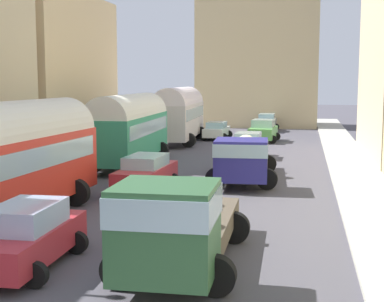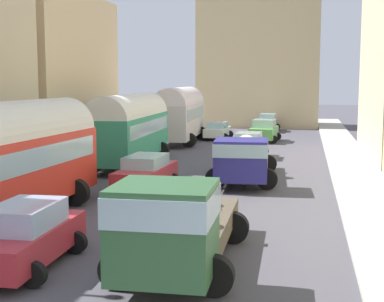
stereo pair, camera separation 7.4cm
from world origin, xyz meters
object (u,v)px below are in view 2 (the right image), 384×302
object	(u,v)px
car_3	(26,236)
car_5	(217,130)
car_2	(268,122)
car_4	(146,173)
parked_bus_2	(180,112)
car_0	(249,145)
car_1	(264,131)
parked_bus_0	(2,157)
cargo_truck_0	(176,223)
cargo_truck_1	(243,158)
parked_bus_1	(130,126)

from	to	relation	value
car_3	car_5	bearing A→B (deg)	90.15
car_2	car_3	world-z (taller)	car_3
car_5	car_4	bearing A→B (deg)	-89.05
car_5	parked_bus_2	bearing A→B (deg)	-126.97
car_0	car_1	xyz separation A→B (m)	(0.22, 9.35, 0.05)
parked_bus_0	parked_bus_2	world-z (taller)	parked_bus_2
parked_bus_0	car_2	size ratio (longest dim) A/B	2.28
parked_bus_0	cargo_truck_0	bearing A→B (deg)	-28.94
car_0	car_1	bearing A→B (deg)	88.63
cargo_truck_0	car_1	bearing A→B (deg)	90.22
cargo_truck_1	car_1	bearing A→B (deg)	91.08
parked_bus_2	cargo_truck_1	world-z (taller)	parked_bus_2
parked_bus_0	car_5	size ratio (longest dim) A/B	2.42
cargo_truck_0	car_0	bearing A→B (deg)	90.94
cargo_truck_1	cargo_truck_0	bearing A→B (deg)	-90.99
parked_bus_2	car_1	bearing A→B (deg)	18.67
parked_bus_2	parked_bus_0	bearing A→B (deg)	-90.98
car_2	car_3	bearing A→B (deg)	-94.88
car_0	car_5	size ratio (longest dim) A/B	0.98
parked_bus_1	parked_bus_0	bearing A→B (deg)	-90.72
cargo_truck_1	car_4	bearing A→B (deg)	-141.84
car_3	car_4	size ratio (longest dim) A/B	0.96
parked_bus_0	parked_bus_1	distance (m)	12.92
parked_bus_2	cargo_truck_1	xyz separation A→B (m)	(6.41, -15.53, -1.12)
cargo_truck_0	car_5	xyz separation A→B (m)	(-3.85, 31.08, -0.57)
cargo_truck_0	car_0	distance (m)	20.68
cargo_truck_1	car_2	xyz separation A→B (m)	(-0.64, 26.55, -0.36)
parked_bus_2	cargo_truck_0	distance (m)	28.66
cargo_truck_0	parked_bus_2	bearing A→B (deg)	102.49
parked_bus_2	cargo_truck_0	xyz separation A→B (m)	(6.19, -27.97, -1.00)
car_3	car_4	world-z (taller)	car_3
car_1	car_2	world-z (taller)	car_1
parked_bus_2	car_2	size ratio (longest dim) A/B	2.14
car_3	car_5	xyz separation A→B (m)	(-0.08, 31.28, -0.09)
car_1	car_4	size ratio (longest dim) A/B	0.92
cargo_truck_0	car_2	xyz separation A→B (m)	(-0.43, 38.98, -0.48)
parked_bus_2	car_5	world-z (taller)	parked_bus_2
parked_bus_1	car_2	world-z (taller)	parked_bus_1
parked_bus_1	car_5	bearing A→B (deg)	79.85
cargo_truck_0	car_5	world-z (taller)	cargo_truck_0
cargo_truck_0	cargo_truck_1	size ratio (longest dim) A/B	0.89
parked_bus_2	cargo_truck_0	bearing A→B (deg)	-77.51
parked_bus_1	car_0	xyz separation A→B (m)	(6.11, 4.09, -1.37)
cargo_truck_0	car_3	xyz separation A→B (m)	(-3.77, -0.20, -0.48)
car_3	car_4	bearing A→B (deg)	88.39
car_5	car_0	bearing A→B (deg)	-71.35
car_0	car_1	size ratio (longest dim) A/B	0.97
car_0	car_2	xyz separation A→B (m)	(-0.09, 18.31, 0.02)
parked_bus_1	car_1	bearing A→B (deg)	64.78
parked_bus_2	cargo_truck_1	bearing A→B (deg)	-67.57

